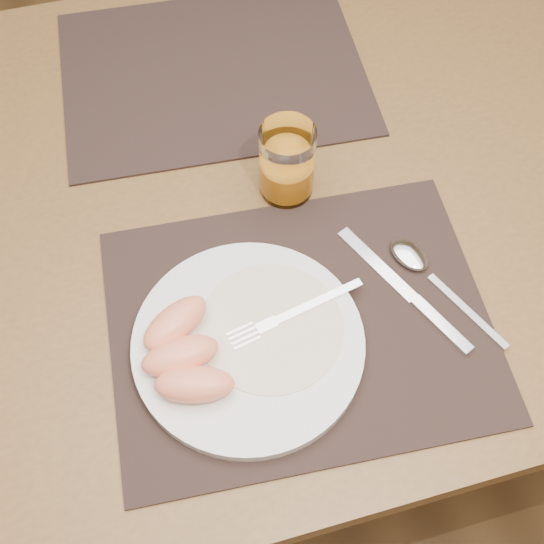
{
  "coord_description": "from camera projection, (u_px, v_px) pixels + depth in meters",
  "views": [
    {
      "loc": [
        -0.13,
        -0.56,
        1.48
      ],
      "look_at": [
        -0.02,
        -0.15,
        0.77
      ],
      "focal_mm": 45.0,
      "sensor_mm": 36.0,
      "label": 1
    }
  ],
  "objects": [
    {
      "name": "placemat_far",
      "position": [
        213.0,
        72.0,
        1.03
      ],
      "size": [
        0.47,
        0.38,
        0.0
      ],
      "primitive_type": "cube",
      "rotation": [
        0.0,
        0.0,
        -0.07
      ],
      "color": "black",
      "rests_on": "table"
    },
    {
      "name": "knife",
      "position": [
        414.0,
        299.0,
        0.83
      ],
      "size": [
        0.1,
        0.21,
        0.01
      ],
      "color": "silver",
      "rests_on": "placemat_near"
    },
    {
      "name": "placemat_near",
      "position": [
        300.0,
        323.0,
        0.81
      ],
      "size": [
        0.47,
        0.38,
        0.0
      ],
      "primitive_type": "cube",
      "rotation": [
        0.0,
        0.0,
        -0.07
      ],
      "color": "black",
      "rests_on": "table"
    },
    {
      "name": "plate_dressing",
      "position": [
        271.0,
        327.0,
        0.79
      ],
      "size": [
        0.17,
        0.17,
        0.0
      ],
      "color": "white",
      "rests_on": "plate"
    },
    {
      "name": "ground",
      "position": [
        262.0,
        385.0,
        1.57
      ],
      "size": [
        5.0,
        5.0,
        0.0
      ],
      "primitive_type": "plane",
      "color": "brown",
      "rests_on": "ground"
    },
    {
      "name": "table",
      "position": [
        256.0,
        218.0,
        1.0
      ],
      "size": [
        1.4,
        0.9,
        0.75
      ],
      "color": "brown",
      "rests_on": "ground"
    },
    {
      "name": "fork",
      "position": [
        285.0,
        317.0,
        0.8
      ],
      "size": [
        0.17,
        0.05,
        0.0
      ],
      "color": "silver",
      "rests_on": "plate"
    },
    {
      "name": "juice_glass",
      "position": [
        287.0,
        165.0,
        0.87
      ],
      "size": [
        0.07,
        0.07,
        0.11
      ],
      "color": "white",
      "rests_on": "placemat_near"
    },
    {
      "name": "plate",
      "position": [
        248.0,
        344.0,
        0.79
      ],
      "size": [
        0.27,
        0.27,
        0.02
      ],
      "primitive_type": "cylinder",
      "color": "white",
      "rests_on": "placemat_near"
    },
    {
      "name": "spoon",
      "position": [
        417.0,
        262.0,
        0.85
      ],
      "size": [
        0.1,
        0.18,
        0.01
      ],
      "color": "silver",
      "rests_on": "placemat_near"
    },
    {
      "name": "grapefruit_wedges",
      "position": [
        183.0,
        354.0,
        0.76
      ],
      "size": [
        0.1,
        0.15,
        0.04
      ],
      "color": "#FF9168",
      "rests_on": "plate"
    }
  ]
}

